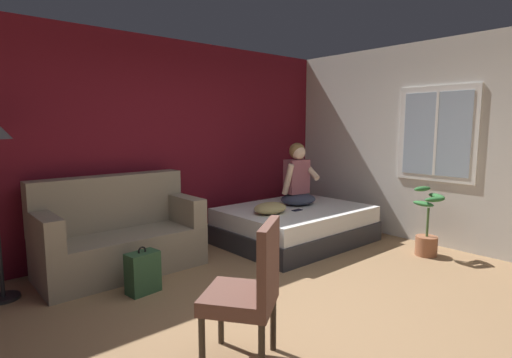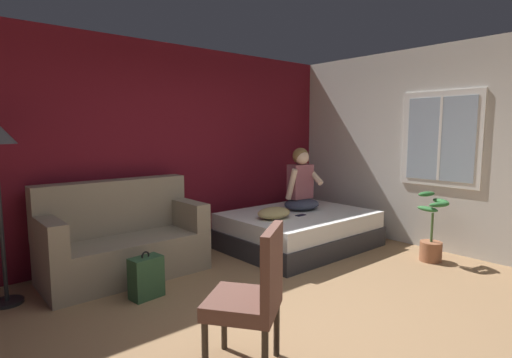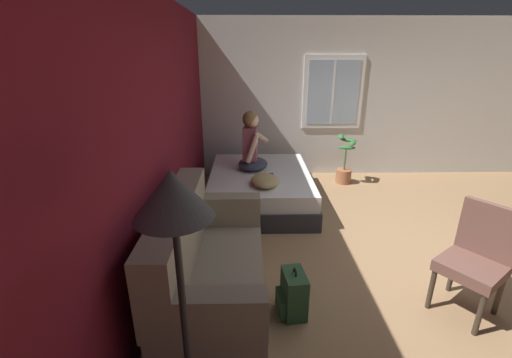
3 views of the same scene
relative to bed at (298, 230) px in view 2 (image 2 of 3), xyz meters
name	(u,v)px [view 2 (image 2 of 3)]	position (x,y,z in m)	size (l,w,h in m)	color
ground_plane	(311,332)	(-1.64, -1.70, -0.24)	(40.00, 40.00, 0.00)	#93704C
wall_back_accent	(150,150)	(-1.64, 1.07, 1.11)	(10.87, 0.16, 2.70)	maroon
wall_side_with_window	(475,150)	(1.37, -1.69, 1.12)	(0.19, 6.78, 2.70)	silver
bed	(298,230)	(0.00, 0.00, 0.00)	(1.95, 1.50, 0.48)	#2D2D33
couch	(123,240)	(-2.27, 0.52, 0.16)	(1.70, 0.83, 1.04)	gray
side_chair	(253,293)	(-2.31, -1.77, 0.30)	(0.64, 0.64, 0.98)	#382D23
person_seated	(301,185)	(0.17, 0.12, 0.60)	(0.56, 0.49, 0.88)	#383D51
backpack	(146,278)	(-2.35, -0.21, -0.04)	(0.32, 0.26, 0.46)	#2D5133
throw_pillow	(274,213)	(-0.51, -0.05, 0.31)	(0.48, 0.36, 0.14)	tan
cell_phone	(301,215)	(-0.13, -0.16, 0.25)	(0.07, 0.14, 0.01)	black
potted_plant	(431,237)	(0.79, -1.48, 0.07)	(0.39, 0.37, 0.85)	#995B3D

